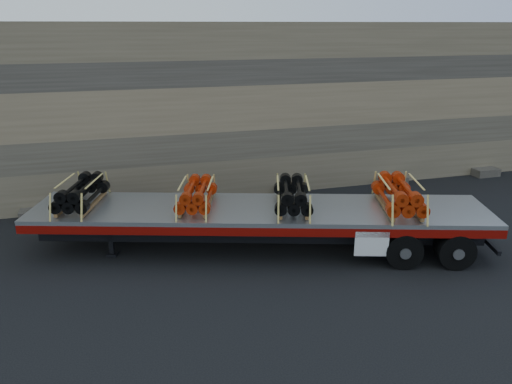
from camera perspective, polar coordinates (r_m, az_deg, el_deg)
The scene contains 7 objects.
ground at distance 16.63m, azimuth 2.77°, elevation -5.93°, with size 120.00×120.00×0.00m, color black.
rock_wall at distance 21.64m, azimuth -2.71°, elevation 9.55°, with size 44.00×3.00×7.00m, color #7A6B54.
trailer at distance 15.97m, azimuth 0.40°, elevation -4.17°, with size 14.30×2.75×1.43m, color #B3B6BB, non-canonical shape.
bundle_front at distance 16.65m, azimuth -19.37°, elevation -0.19°, with size 1.13×2.27×0.80m, color black, non-canonical shape.
bundle_midfront at distance 15.74m, azimuth -6.80°, elevation -0.39°, with size 1.07×2.14×0.76m, color #B12809, non-canonical shape.
bundle_midrear at distance 15.59m, azimuth 4.18°, elevation -0.42°, with size 1.12×2.24×0.79m, color black, non-canonical shape.
bundle_rear at distance 16.08m, azimuth 16.00°, elevation -0.39°, with size 1.22×2.43×0.86m, color #B12809, non-canonical shape.
Camera 1 is at (-4.97, -14.29, 6.90)m, focal length 35.00 mm.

